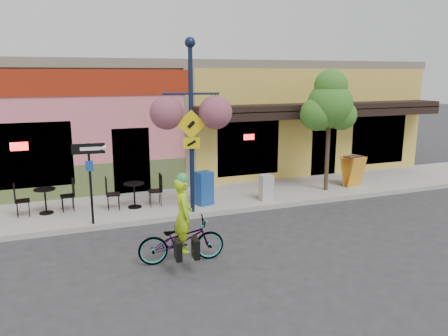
% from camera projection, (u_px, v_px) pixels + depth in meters
% --- Properties ---
extents(ground, '(90.00, 90.00, 0.00)m').
position_uv_depth(ground, '(258.00, 217.00, 12.51)').
color(ground, '#2D2D30').
rests_on(ground, ground).
extents(sidewalk, '(24.00, 3.00, 0.15)m').
position_uv_depth(sidewalk, '(232.00, 196.00, 14.32)').
color(sidewalk, '#9E9B93').
rests_on(sidewalk, ground).
extents(curb, '(24.00, 0.12, 0.15)m').
position_uv_depth(curb, '(250.00, 209.00, 12.99)').
color(curb, '#A8A59E').
rests_on(curb, ground).
extents(building, '(18.20, 8.20, 4.50)m').
position_uv_depth(building, '(185.00, 116.00, 18.88)').
color(building, '#DF6E7A').
rests_on(building, ground).
extents(bicycle, '(1.92, 0.83, 0.98)m').
position_uv_depth(bicycle, '(181.00, 240.00, 9.43)').
color(bicycle, maroon).
rests_on(bicycle, ground).
extents(cyclist_rider, '(0.44, 0.63, 1.62)m').
position_uv_depth(cyclist_rider, '(183.00, 226.00, 9.38)').
color(cyclist_rider, '#ACE017').
rests_on(cyclist_rider, ground).
extents(lamp_post, '(1.65, 1.03, 4.83)m').
position_uv_depth(lamp_post, '(191.00, 128.00, 12.00)').
color(lamp_post, '#121E3A').
rests_on(lamp_post, sidewalk).
extents(one_way_sign, '(0.83, 0.25, 2.14)m').
position_uv_depth(one_way_sign, '(91.00, 184.00, 11.27)').
color(one_way_sign, black).
rests_on(one_way_sign, sidewalk).
extents(cafe_set_left, '(1.62, 0.89, 0.94)m').
position_uv_depth(cafe_set_left, '(45.00, 197.00, 12.24)').
color(cafe_set_left, black).
rests_on(cafe_set_left, sidewalk).
extents(cafe_set_right, '(1.66, 0.90, 0.97)m').
position_uv_depth(cafe_set_right, '(134.00, 192.00, 12.79)').
color(cafe_set_right, black).
rests_on(cafe_set_right, sidewalk).
extents(newspaper_box_blue, '(0.54, 0.50, 1.01)m').
position_uv_depth(newspaper_box_blue, '(204.00, 188.00, 13.09)').
color(newspaper_box_blue, '#184795').
rests_on(newspaper_box_blue, sidewalk).
extents(newspaper_box_grey, '(0.38, 0.35, 0.80)m').
position_uv_depth(newspaper_box_grey, '(266.00, 187.00, 13.59)').
color(newspaper_box_grey, '#B4B4B4').
rests_on(newspaper_box_grey, sidewalk).
extents(street_tree, '(1.77, 1.77, 4.07)m').
position_uv_depth(street_tree, '(329.00, 130.00, 14.44)').
color(street_tree, '#3D7A26').
rests_on(street_tree, sidewalk).
extents(sandwich_board, '(0.72, 0.59, 1.08)m').
position_uv_depth(sandwich_board, '(357.00, 172.00, 15.09)').
color(sandwich_board, orange).
rests_on(sandwich_board, sidewalk).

